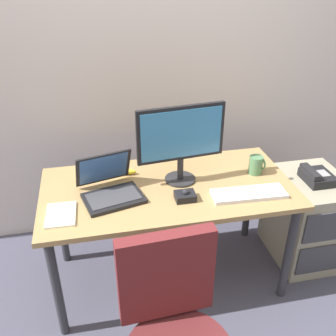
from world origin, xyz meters
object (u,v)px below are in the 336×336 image
monitor_main (181,138)px  laptop (110,187)px  desk_phone (317,177)px  banana (121,171)px  trackball_mouse (185,196)px  file_cabinet (307,218)px  paper_notepad (61,215)px  coffee_mug (256,165)px  keyboard (249,193)px

monitor_main → laptop: bearing=-170.0°
desk_phone → banana: 1.22m
desk_phone → laptop: (-1.29, -0.03, 0.11)m
trackball_mouse → banana: bearing=132.5°
file_cabinet → monitor_main: size_ratio=1.20×
banana → paper_notepad: bearing=-134.0°
file_cabinet → laptop: laptop is taller
coffee_mug → monitor_main: bearing=178.3°
file_cabinet → coffee_mug: coffee_mug is taller
coffee_mug → keyboard: bearing=-121.0°
desk_phone → file_cabinet: bearing=63.2°
keyboard → coffee_mug: 0.26m
banana → keyboard: bearing=-29.5°
banana → file_cabinet: bearing=-7.8°
banana → monitor_main: bearing=-22.6°
file_cabinet → paper_notepad: paper_notepad is taller
file_cabinet → coffee_mug: (-0.42, 0.01, 0.45)m
monitor_main → trackball_mouse: (-0.02, -0.20, -0.25)m
file_cabinet → paper_notepad: 1.62m
monitor_main → keyboard: bearing=-35.7°
trackball_mouse → coffee_mug: coffee_mug is taller
trackball_mouse → banana: size_ratio=0.58×
keyboard → banana: (-0.67, 0.38, 0.01)m
file_cabinet → trackball_mouse: 1.01m
coffee_mug → paper_notepad: size_ratio=0.54×
desk_phone → paper_notepad: (-1.55, -0.17, 0.06)m
trackball_mouse → file_cabinet: bearing=11.0°
desk_phone → monitor_main: bearing=177.2°
laptop → trackball_mouse: (0.39, -0.13, -0.03)m
monitor_main → coffee_mug: 0.51m
monitor_main → banana: bearing=157.4°
trackball_mouse → paper_notepad: bearing=-179.0°
keyboard → trackball_mouse: size_ratio=3.78×
file_cabinet → laptop: 1.37m
file_cabinet → trackball_mouse: size_ratio=5.52×
laptop → trackball_mouse: bearing=-18.1°
laptop → coffee_mug: laptop is taller
desk_phone → keyboard: bearing=-160.2°
banana → desk_phone: bearing=-8.6°
keyboard → paper_notepad: bearing=178.7°
file_cabinet → keyboard: size_ratio=1.46×
monitor_main → coffee_mug: (0.47, -0.01, -0.21)m
laptop → paper_notepad: bearing=-151.7°
desk_phone → trackball_mouse: bearing=-169.9°
paper_notepad → banana: bearing=46.0°
monitor_main → paper_notepad: bearing=-162.4°
laptop → banana: 0.23m
desk_phone → coffee_mug: bearing=175.9°
keyboard → banana: banana is taller
keyboard → laptop: size_ratio=1.11×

